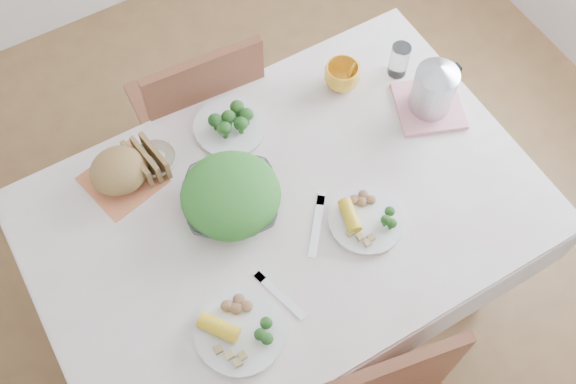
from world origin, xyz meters
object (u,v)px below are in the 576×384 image
salad_bowl (232,200)px  electric_kettle (435,84)px  yellow_mug (342,76)px  dinner_plate_left (240,331)px  dinner_plate_right (366,220)px  chair_far (195,106)px  dining_table (286,260)px

salad_bowl → electric_kettle: 0.73m
salad_bowl → yellow_mug: 0.57m
dinner_plate_left → electric_kettle: bearing=21.7°
dinner_plate_right → electric_kettle: 0.49m
dinner_plate_right → electric_kettle: bearing=31.0°
salad_bowl → yellow_mug: (0.52, 0.22, 0.01)m
chair_far → salad_bowl: 0.69m
yellow_mug → electric_kettle: (0.20, -0.22, 0.07)m
dinner_plate_left → dinner_plate_right: size_ratio=1.10×
chair_far → electric_kettle: (0.59, -0.60, 0.42)m
chair_far → yellow_mug: chair_far is taller
salad_bowl → chair_far: bearing=77.4°
dining_table → electric_kettle: electric_kettle is taller
electric_kettle → dinner_plate_right: bearing=-162.1°
dining_table → dinner_plate_left: size_ratio=5.61×
chair_far → salad_bowl: size_ratio=3.38×
dining_table → salad_bowl: 0.45m
salad_bowl → yellow_mug: bearing=22.4°
yellow_mug → electric_kettle: bearing=-48.4°
dining_table → salad_bowl: size_ratio=5.03×
salad_bowl → dinner_plate_right: size_ratio=1.22×
yellow_mug → dining_table: bearing=-141.8°
chair_far → salad_bowl: bearing=81.1°
salad_bowl → dinner_plate_left: bearing=-114.9°
dinner_plate_right → salad_bowl: bearing=141.7°
chair_far → dinner_plate_right: (0.18, -0.84, 0.31)m
chair_far → electric_kettle: bearing=138.2°
electric_kettle → salad_bowl: bearing=166.4°
dinner_plate_left → dinner_plate_right: (0.48, 0.11, 0.00)m
chair_far → electric_kettle: size_ratio=4.93×
dinner_plate_right → dining_table: bearing=139.8°
dinner_plate_right → electric_kettle: electric_kettle is taller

